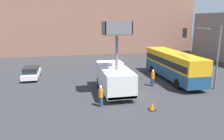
# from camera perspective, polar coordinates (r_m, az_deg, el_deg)

# --- Properties ---
(ground_plane) EXTENTS (120.00, 120.00, 0.00)m
(ground_plane) POSITION_cam_1_polar(r_m,az_deg,el_deg) (20.98, 2.96, -6.37)
(ground_plane) COLOR #333335
(building_backdrop_far) EXTENTS (44.00, 10.00, 11.62)m
(building_backdrop_far) POSITION_cam_1_polar(r_m,az_deg,el_deg) (48.60, -6.21, 11.68)
(building_backdrop_far) COLOR #936651
(building_backdrop_far) RESTS_ON ground_plane
(utility_truck) EXTENTS (2.59, 6.33, 6.82)m
(utility_truck) POSITION_cam_1_polar(r_m,az_deg,el_deg) (20.89, 0.56, -1.77)
(utility_truck) COLOR silver
(utility_truck) RESTS_ON ground_plane
(city_bus) EXTENTS (2.46, 10.67, 3.26)m
(city_bus) POSITION_cam_1_polar(r_m,az_deg,el_deg) (26.37, 15.63, 1.53)
(city_bus) COLOR navy
(city_bus) RESTS_ON ground_plane
(traffic_light_pole) EXTENTS (3.56, 3.31, 6.44)m
(traffic_light_pole) POSITION_cam_1_polar(r_m,az_deg,el_deg) (23.46, 23.44, 5.56)
(traffic_light_pole) COLOR slate
(traffic_light_pole) RESTS_ON ground_plane
(road_worker_near_truck) EXTENTS (0.38, 0.38, 1.82)m
(road_worker_near_truck) POSITION_cam_1_polar(r_m,az_deg,el_deg) (17.83, -2.93, -6.86)
(road_worker_near_truck) COLOR navy
(road_worker_near_truck) RESTS_ON ground_plane
(road_worker_directing) EXTENTS (0.38, 0.38, 1.82)m
(road_worker_directing) POSITION_cam_1_polar(r_m,az_deg,el_deg) (23.57, 10.60, -2.06)
(road_worker_directing) COLOR navy
(road_worker_directing) RESTS_ON ground_plane
(traffic_cone_near_truck) EXTENTS (0.58, 0.58, 0.66)m
(traffic_cone_near_truck) POSITION_cam_1_polar(r_m,az_deg,el_deg) (17.71, 10.38, -9.29)
(traffic_cone_near_truck) COLOR black
(traffic_cone_near_truck) RESTS_ON ground_plane
(parked_car_curbside) EXTENTS (1.81, 4.47, 1.43)m
(parked_car_curbside) POSITION_cam_1_polar(r_m,az_deg,el_deg) (27.99, -20.31, -0.64)
(parked_car_curbside) COLOR silver
(parked_car_curbside) RESTS_ON ground_plane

